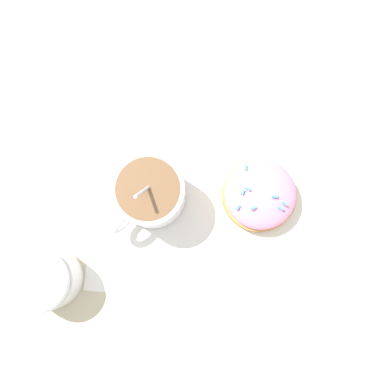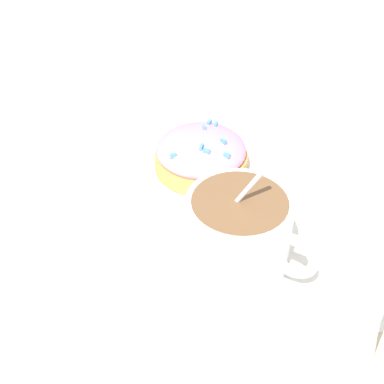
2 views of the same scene
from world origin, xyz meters
name	(u,v)px [view 1 (image 1 of 2)]	position (x,y,z in m)	size (l,w,h in m)	color
ground_plane	(205,191)	(0.00, 0.00, 0.00)	(3.00, 3.00, 0.00)	#C6B793
paper_napkin	(205,191)	(0.00, 0.00, 0.00)	(0.33, 0.33, 0.00)	white
coffee_cup	(150,193)	(0.07, 0.01, 0.04)	(0.10, 0.10, 0.11)	white
frosted_pastry	(260,194)	(-0.07, 0.01, 0.02)	(0.10, 0.10, 0.04)	#D19347
sugar_bowl	(45,280)	(0.20, 0.11, 0.03)	(0.08, 0.08, 0.07)	white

